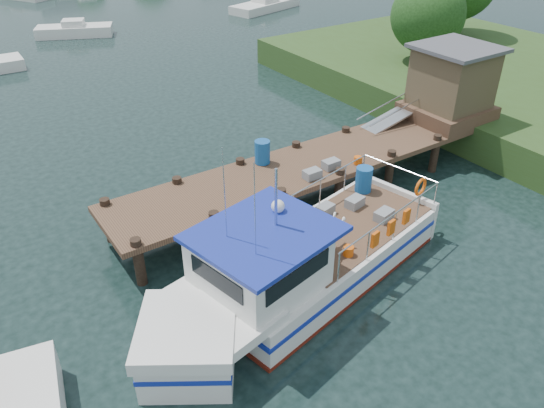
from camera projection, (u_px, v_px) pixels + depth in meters
ground_plane at (272, 208)px, 19.22m from camera, size 160.00×160.00×0.00m
dock at (407, 112)px, 21.13m from camera, size 16.60×3.00×4.78m
lobster_boat at (294, 268)px, 14.80m from camera, size 10.86×5.00×5.20m
moored_b at (75, 30)px, 39.36m from camera, size 5.70×3.88×1.20m
moored_c at (265, 5)px, 46.99m from camera, size 7.33×4.17×1.10m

